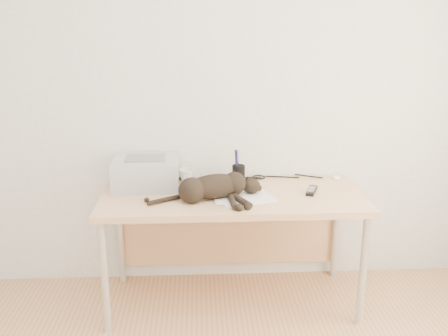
{
  "coord_description": "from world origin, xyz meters",
  "views": [
    {
      "loc": [
        -0.2,
        -1.49,
        1.76
      ],
      "look_at": [
        -0.05,
        1.34,
        0.92
      ],
      "focal_mm": 40.0,
      "sensor_mm": 36.0,
      "label": 1
    }
  ],
  "objects": [
    {
      "name": "desk",
      "position": [
        0.0,
        1.48,
        0.61
      ],
      "size": [
        1.6,
        0.7,
        0.74
      ],
      "color": "#D5B07C",
      "rests_on": "floor"
    },
    {
      "name": "mug",
      "position": [
        -0.29,
        1.64,
        0.78
      ],
      "size": [
        0.13,
        0.13,
        0.09
      ],
      "primitive_type": "imported",
      "rotation": [
        0.0,
        0.0,
        0.47
      ],
      "color": "white",
      "rests_on": "desk"
    },
    {
      "name": "cat",
      "position": [
        -0.13,
        1.3,
        0.81
      ],
      "size": [
        0.7,
        0.35,
        0.16
      ],
      "rotation": [
        0.0,
        0.0,
        0.3
      ],
      "color": "black",
      "rests_on": "desk"
    },
    {
      "name": "remote_black",
      "position": [
        0.49,
        1.39,
        0.75
      ],
      "size": [
        0.11,
        0.18,
        0.02
      ],
      "primitive_type": "cube",
      "rotation": [
        0.0,
        0.0,
        -0.38
      ],
      "color": "black",
      "rests_on": "desk"
    },
    {
      "name": "remote_grey",
      "position": [
        -0.24,
        1.59,
        0.75
      ],
      "size": [
        0.07,
        0.2,
        0.02
      ],
      "primitive_type": "cube",
      "rotation": [
        0.0,
        0.0,
        -0.09
      ],
      "color": "slate",
      "rests_on": "desk"
    },
    {
      "name": "pen_cup",
      "position": [
        0.06,
        1.62,
        0.8
      ],
      "size": [
        0.08,
        0.08,
        0.21
      ],
      "color": "black",
      "rests_on": "desk"
    },
    {
      "name": "printer",
      "position": [
        -0.54,
        1.56,
        0.83
      ],
      "size": [
        0.42,
        0.36,
        0.19
      ],
      "color": "#BABABF",
      "rests_on": "desk"
    },
    {
      "name": "mouse",
      "position": [
        0.72,
        1.67,
        0.76
      ],
      "size": [
        0.08,
        0.11,
        0.03
      ],
      "primitive_type": "ellipsoid",
      "rotation": [
        0.0,
        0.0,
        -0.28
      ],
      "color": "white",
      "rests_on": "desk"
    },
    {
      "name": "wall_back",
      "position": [
        0.0,
        1.75,
        1.3
      ],
      "size": [
        3.5,
        0.0,
        3.5
      ],
      "primitive_type": "plane",
      "rotation": [
        1.57,
        0.0,
        0.0
      ],
      "color": "white",
      "rests_on": "floor"
    },
    {
      "name": "papers",
      "position": [
        0.06,
        1.31,
        0.74
      ],
      "size": [
        0.39,
        0.32,
        0.01
      ],
      "color": "white",
      "rests_on": "desk"
    },
    {
      "name": "cable_tangle",
      "position": [
        0.0,
        1.7,
        0.75
      ],
      "size": [
        1.36,
        0.09,
        0.01
      ],
      "primitive_type": null,
      "color": "black",
      "rests_on": "desk"
    }
  ]
}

